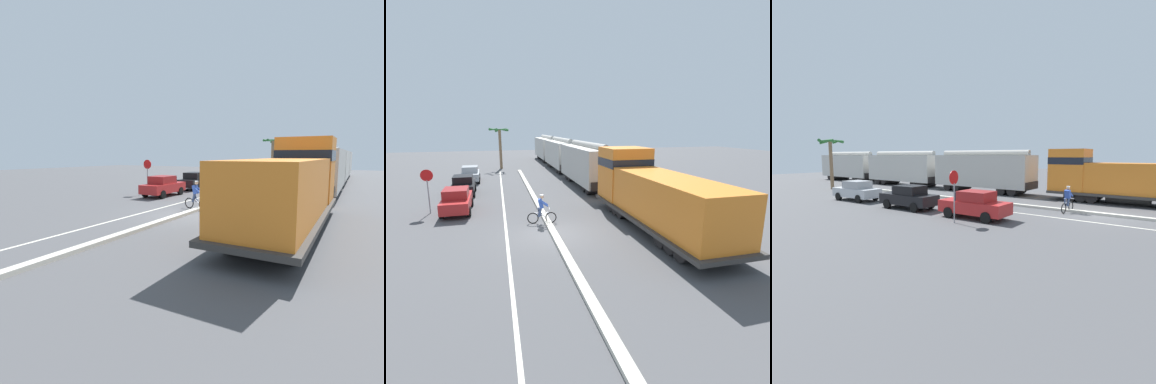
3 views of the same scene
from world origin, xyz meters
The scene contains 13 objects.
ground_plane centered at (0.00, 0.00, 0.00)m, with size 120.00×120.00×0.00m, color #4C4C4F.
median_curb centered at (0.00, 6.00, 0.08)m, with size 0.36×36.00×0.16m, color beige.
lane_stripe centered at (-2.40, 6.00, 0.00)m, with size 0.14×36.00×0.01m, color silver.
locomotive centered at (5.59, 0.11, 1.80)m, with size 3.10×11.61×4.20m.
hopper_car_lead centered at (5.59, 12.26, 2.08)m, with size 2.90×10.60×4.18m.
hopper_car_middle centered at (5.59, 23.86, 2.08)m, with size 2.90×10.60×4.18m.
hopper_car_trailing centered at (5.59, 35.46, 2.08)m, with size 2.90×10.60×4.18m.
parked_car_red centered at (-5.38, 5.73, 0.82)m, with size 1.88×4.22×1.62m.
parked_car_black centered at (-5.47, 11.21, 0.82)m, with size 1.92×4.24×1.62m.
parked_car_silver centered at (-5.40, 17.45, 0.82)m, with size 1.96×4.26×1.62m.
cyclist centered at (-0.33, 1.92, 0.82)m, with size 1.70×0.51×1.71m.
stop_sign centered at (-7.08, 5.93, 2.02)m, with size 0.76×0.08×2.88m.
palm_tree_near centered at (-2.17, 26.88, 4.11)m, with size 2.60×2.67×5.56m.
Camera 3 is at (-19.67, -4.12, 3.69)m, focal length 28.00 mm.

